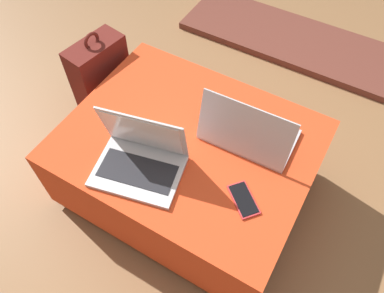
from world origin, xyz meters
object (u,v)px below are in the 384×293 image
Objects in this scene: laptop_near at (140,158)px; laptop_far at (248,133)px; cell_phone at (243,199)px; backpack at (102,82)px.

laptop_near reaches higher than laptop_far.
laptop_far is at bearing -116.68° from cell_phone.
backpack reaches higher than cell_phone.
laptop_near is at bearing 63.33° from backpack.
laptop_far is 0.28m from cell_phone.
backpack is (-0.86, 0.09, -0.22)m from laptop_far.
laptop_far is 0.89m from backpack.
backpack is at bearing -7.73° from laptop_far.
laptop_near is 2.38× the size of cell_phone.
cell_phone is at bearing 79.82° from backpack.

